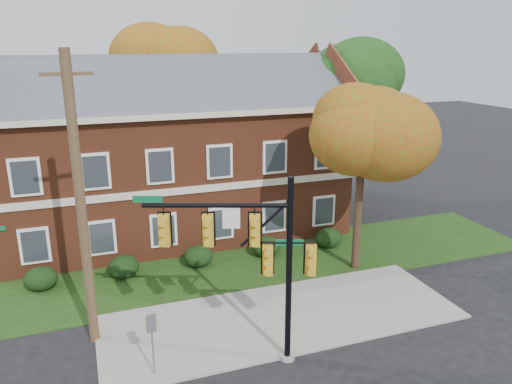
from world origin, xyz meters
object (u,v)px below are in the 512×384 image
object	(u,v)px
tree_near_right	(369,130)
utility_pole	(81,204)
hedge_left	(124,267)
tree_far_rear	(169,66)
hedge_far_right	(329,238)
tree_right_rear	(350,80)
sign_post	(152,335)
hedge_right	(266,247)
apartment_building	(174,145)
hedge_far_left	(41,279)
traffic_signal	(253,251)
hedge_center	(198,256)

from	to	relation	value
tree_near_right	utility_pole	bearing A→B (deg)	-170.82
hedge_left	tree_far_rear	distance (m)	16.25
hedge_far_right	tree_right_rear	size ratio (longest dim) A/B	0.13
tree_near_right	sign_post	distance (m)	12.62
hedge_right	tree_far_rear	xyz separation A→B (m)	(-2.16, 13.09, 8.32)
hedge_right	sign_post	size ratio (longest dim) A/B	0.62
hedge_far_right	utility_pole	world-z (taller)	utility_pole
hedge_left	tree_far_rear	xyz separation A→B (m)	(4.84, 13.09, 8.32)
sign_post	tree_near_right	bearing A→B (deg)	18.12
hedge_left	utility_pole	distance (m)	6.87
tree_right_rear	sign_post	world-z (taller)	tree_right_rear
apartment_building	sign_post	size ratio (longest dim) A/B	8.36
hedge_far_left	hedge_right	bearing A→B (deg)	0.00
hedge_right	utility_pole	world-z (taller)	utility_pole
hedge_right	traffic_signal	size ratio (longest dim) A/B	0.22
tree_right_rear	traffic_signal	world-z (taller)	tree_right_rear
tree_right_rear	utility_pole	size ratio (longest dim) A/B	1.04
hedge_left	tree_right_rear	xyz separation A→B (m)	(14.81, 6.11, 7.60)
apartment_building	tree_right_rear	distance (m)	11.77
apartment_building	hedge_far_left	xyz separation A→B (m)	(-7.00, -5.25, -4.46)
hedge_left	traffic_signal	distance (m)	9.26
sign_post	utility_pole	bearing A→B (deg)	115.55
apartment_building	hedge_center	xyz separation A→B (m)	(0.00, -5.25, -4.46)
hedge_center	sign_post	world-z (taller)	sign_post
apartment_building	tree_right_rear	size ratio (longest dim) A/B	1.77
apartment_building	tree_far_rear	bearing A→B (deg)	80.29
tree_near_right	utility_pole	xyz separation A→B (m)	(-12.22, -1.98, -1.48)
apartment_building	tree_far_rear	world-z (taller)	tree_far_rear
tree_far_rear	hedge_far_left	bearing A→B (deg)	-122.50
hedge_left	hedge_center	bearing A→B (deg)	0.00
hedge_far_left	sign_post	world-z (taller)	sign_post
hedge_center	hedge_right	xyz separation A→B (m)	(3.50, 0.00, 0.00)
hedge_right	tree_near_right	xyz separation A→B (m)	(3.72, -2.83, 6.14)
tree_near_right	hedge_left	bearing A→B (deg)	165.19
hedge_far_left	hedge_center	distance (m)	7.00
traffic_signal	hedge_far_left	bearing A→B (deg)	151.75
hedge_left	traffic_signal	bearing A→B (deg)	-65.54
hedge_center	hedge_right	size ratio (longest dim) A/B	1.00
hedge_far_left	sign_post	size ratio (longest dim) A/B	0.62
apartment_building	tree_right_rear	xyz separation A→B (m)	(11.31, 0.86, 3.13)
hedge_center	tree_near_right	world-z (taller)	tree_near_right
traffic_signal	apartment_building	bearing A→B (deg)	109.90
tree_right_rear	traffic_signal	xyz separation A→B (m)	(-11.26, -13.92, -4.12)
hedge_left	tree_near_right	distance (m)	12.68
tree_near_right	hedge_far_right	bearing A→B (deg)	94.52
tree_right_rear	utility_pole	xyz separation A→B (m)	(-16.31, -10.92, -2.93)
tree_far_rear	sign_post	world-z (taller)	tree_far_rear
apartment_building	tree_near_right	world-z (taller)	apartment_building
hedge_center	tree_right_rear	distance (m)	14.94
hedge_far_right	sign_post	size ratio (longest dim) A/B	0.62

